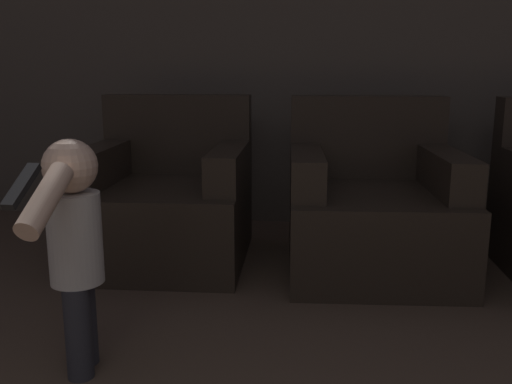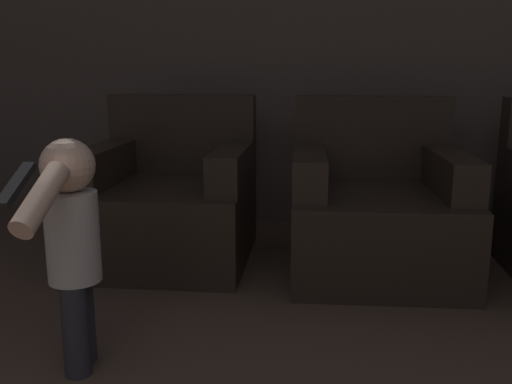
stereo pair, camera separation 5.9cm
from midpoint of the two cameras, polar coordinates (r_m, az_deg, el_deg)
The scene contains 4 objects.
wall_back at distance 3.83m, azimuth 8.03°, elevation 16.05°, with size 8.40×0.05×2.60m.
armchair_left at distance 3.19m, azimuth -7.92°, elevation -1.04°, with size 0.92×0.97×0.89m.
armchair_middle at distance 3.04m, azimuth 12.42°, elevation -1.87°, with size 0.94×0.99×0.89m.
person_toddler at distance 2.01m, azimuth -17.16°, elevation -4.37°, with size 0.18×0.56×0.82m.
Camera 2 is at (0.19, 0.68, 1.04)m, focal length 40.00 mm.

